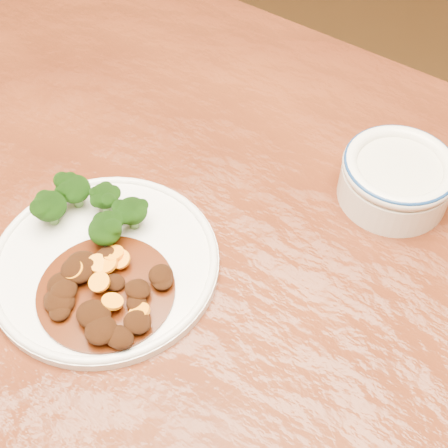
% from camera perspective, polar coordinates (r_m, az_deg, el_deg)
% --- Properties ---
extents(dining_table, '(1.61, 1.09, 0.75)m').
position_cam_1_polar(dining_table, '(0.74, -2.89, -7.07)').
color(dining_table, '#5F2710').
rests_on(dining_table, ground).
extents(dinner_plate, '(0.24, 0.24, 0.02)m').
position_cam_1_polar(dinner_plate, '(0.67, -10.86, -3.46)').
color(dinner_plate, white).
rests_on(dinner_plate, dining_table).
extents(broccoli_florets, '(0.12, 0.08, 0.04)m').
position_cam_1_polar(broccoli_florets, '(0.68, -12.18, 1.53)').
color(broccoli_florets, '#689B50').
rests_on(broccoli_florets, dinner_plate).
extents(mince_stew, '(0.14, 0.14, 0.02)m').
position_cam_1_polar(mince_stew, '(0.63, -11.27, -6.06)').
color(mince_stew, '#451E07').
rests_on(mince_stew, dinner_plate).
extents(dip_bowl, '(0.13, 0.13, 0.06)m').
position_cam_1_polar(dip_bowl, '(0.73, 15.50, 4.17)').
color(dip_bowl, silver).
rests_on(dip_bowl, dining_table).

